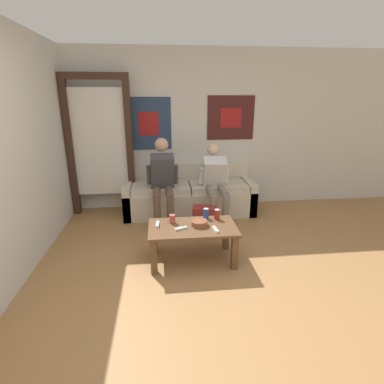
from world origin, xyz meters
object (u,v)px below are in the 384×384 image
couch (189,196)px  game_controller_near_right (158,224)px  person_seated_teen (215,180)px  backpack (205,221)px  pillar_candle (172,219)px  game_controller_near_left (215,229)px  person_seated_adult (163,179)px  coffee_table (192,233)px  drink_can_red (217,214)px  drink_can_blue (206,213)px  ceramic_bowl (199,223)px  game_controller_far_center (181,228)px

couch → game_controller_near_right: (-0.50, -1.45, 0.17)m
person_seated_teen → backpack: bearing=-115.1°
pillar_candle → game_controller_near_left: pillar_candle is taller
person_seated_teen → game_controller_near_right: 1.41m
person_seated_adult → coffee_table: bearing=-74.9°
drink_can_red → game_controller_near_right: bearing=-172.0°
person_seated_adult → game_controller_near_left: person_seated_adult is taller
person_seated_adult → drink_can_blue: person_seated_adult is taller
game_controller_near_left → ceramic_bowl: bearing=136.9°
couch → ceramic_bowl: bearing=-91.2°
couch → game_controller_far_center: (-0.25, -1.59, 0.17)m
drink_can_blue → game_controller_near_left: (0.05, -0.35, -0.05)m
ceramic_bowl → drink_can_blue: (0.11, 0.20, 0.03)m
couch → pillar_candle: couch is taller
person_seated_teen → game_controller_near_right: (-0.86, -1.10, -0.18)m
drink_can_red → person_seated_adult: bearing=122.2°
couch → game_controller_far_center: bearing=-98.8°
game_controller_near_left → coffee_table: bearing=150.8°
person_seated_adult → game_controller_far_center: 1.27m
coffee_table → drink_can_blue: (0.18, 0.21, 0.14)m
pillar_candle → drink_can_red: bearing=5.5°
ceramic_bowl → game_controller_near_left: bearing=-43.1°
person_seated_adult → drink_can_blue: bearing=-62.3°
coffee_table → drink_can_red: bearing=28.6°
person_seated_teen → game_controller_far_center: person_seated_teen is taller
ceramic_bowl → pillar_candle: bearing=161.0°
person_seated_teen → game_controller_near_right: bearing=-128.1°
coffee_table → game_controller_far_center: size_ratio=6.76×
ceramic_bowl → drink_can_blue: bearing=62.1°
couch → game_controller_near_right: bearing=-109.2°
ceramic_bowl → game_controller_near_right: (-0.47, 0.06, -0.02)m
person_seated_teen → game_controller_near_left: bearing=-100.2°
game_controller_far_center → game_controller_near_right: bearing=151.5°
person_seated_adult → ceramic_bowl: 1.23m
game_controller_far_center → drink_can_red: bearing=28.0°
ceramic_bowl → couch: bearing=88.8°
backpack → drink_can_blue: (-0.07, -0.49, 0.31)m
coffee_table → game_controller_near_left: (0.24, -0.13, 0.09)m
drink_can_blue → person_seated_adult: bearing=117.7°
backpack → game_controller_near_left: game_controller_near_left is taller
couch → person_seated_teen: size_ratio=1.81×
ceramic_bowl → drink_can_blue: 0.23m
person_seated_adult → person_seated_teen: (0.79, 0.01, -0.05)m
coffee_table → game_controller_far_center: (-0.14, -0.07, 0.09)m
backpack → game_controller_far_center: 0.90m
couch → coffee_table: (-0.11, -1.52, 0.07)m
person_seated_adult → ceramic_bowl: person_seated_adult is taller
game_controller_near_left → person_seated_adult: bearing=113.1°
game_controller_near_right → game_controller_far_center: same height
backpack → game_controller_near_right: size_ratio=2.62×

